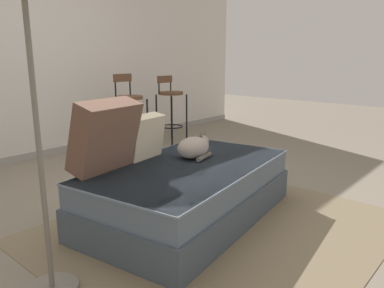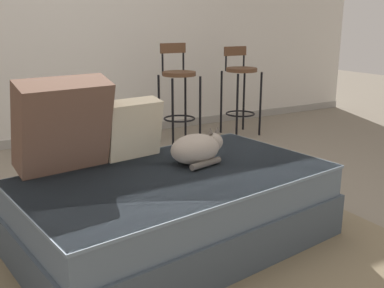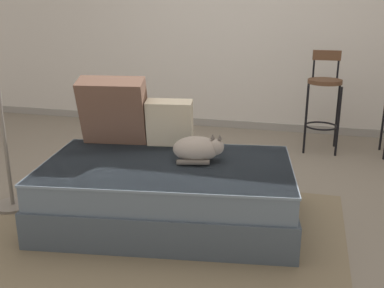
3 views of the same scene
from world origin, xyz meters
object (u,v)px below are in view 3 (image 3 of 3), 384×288
couch (167,192)px  throw_pillow_middle (170,123)px  bar_stool_near_window (324,95)px  cat (198,149)px  throw_pillow_corner (114,111)px

couch → throw_pillow_middle: size_ratio=5.01×
couch → bar_stool_near_window: 2.26m
throw_pillow_middle → cat: throw_pillow_middle is taller
bar_stool_near_window → couch: bearing=-118.0°
bar_stool_near_window → cat: bearing=-114.7°
couch → bar_stool_near_window: size_ratio=1.80×
bar_stool_near_window → throw_pillow_middle: bearing=-125.9°
couch → throw_pillow_middle: throw_pillow_middle is taller
bar_stool_near_window → throw_pillow_corner: bearing=-133.7°
throw_pillow_middle → cat: 0.41m
throw_pillow_corner → cat: 0.77m
cat → bar_stool_near_window: bearing=65.3°
couch → bar_stool_near_window: bearing=62.0°
couch → throw_pillow_middle: (-0.10, 0.39, 0.39)m
throw_pillow_middle → bar_stool_near_window: 1.95m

